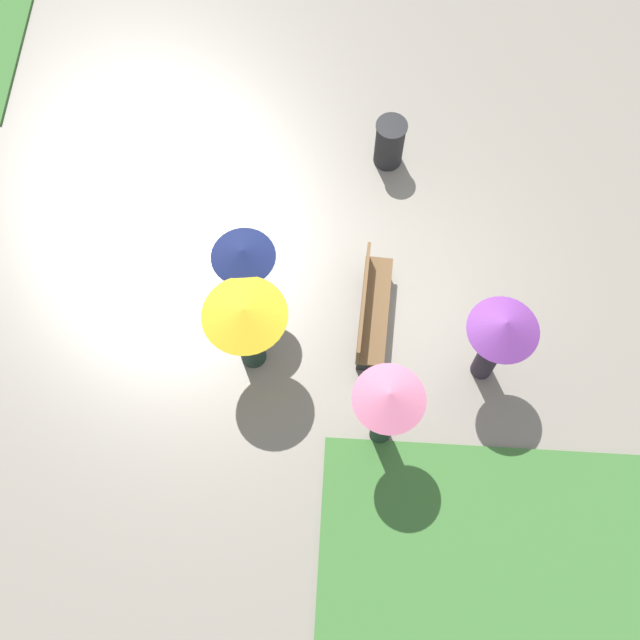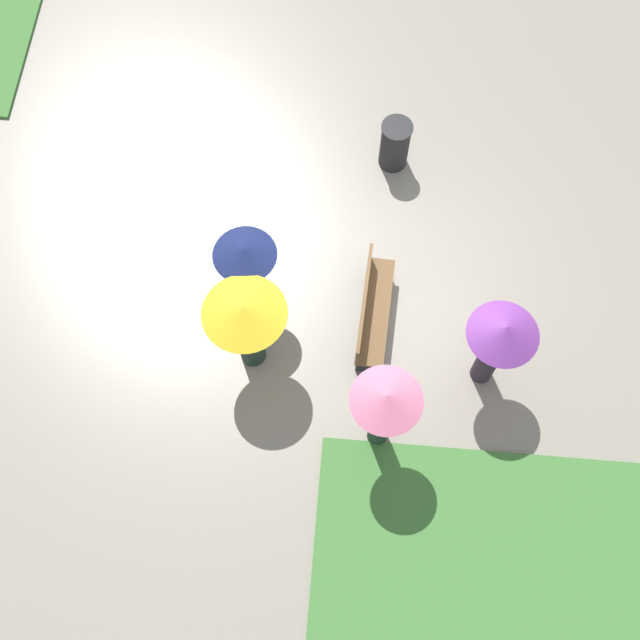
{
  "view_description": "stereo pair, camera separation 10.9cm",
  "coord_description": "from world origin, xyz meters",
  "px_view_note": "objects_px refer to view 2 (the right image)",
  "views": [
    {
      "loc": [
        -5.29,
        1.19,
        11.36
      ],
      "look_at": [
        -0.98,
        1.44,
        1.03
      ],
      "focal_mm": 45.0,
      "sensor_mm": 36.0,
      "label": 1
    },
    {
      "loc": [
        -5.28,
        1.08,
        11.36
      ],
      "look_at": [
        -0.98,
        1.44,
        1.03
      ],
      "focal_mm": 45.0,
      "sensor_mm": 36.0,
      "label": 2
    }
  ],
  "objects_px": {
    "crowd_person_purple": "(499,341)",
    "park_bench": "(371,310)",
    "trash_bin": "(395,145)",
    "crowd_person_yellow": "(246,322)",
    "crowd_person_pink": "(384,408)",
    "crowd_person_navy": "(247,266)"
  },
  "relations": [
    {
      "from": "trash_bin",
      "to": "park_bench",
      "type": "bearing_deg",
      "value": 175.8
    },
    {
      "from": "trash_bin",
      "to": "crowd_person_navy",
      "type": "distance_m",
      "value": 3.5
    },
    {
      "from": "crowd_person_yellow",
      "to": "crowd_person_navy",
      "type": "distance_m",
      "value": 0.89
    },
    {
      "from": "park_bench",
      "to": "crowd_person_yellow",
      "type": "distance_m",
      "value": 2.01
    },
    {
      "from": "trash_bin",
      "to": "crowd_person_yellow",
      "type": "distance_m",
      "value": 4.18
    },
    {
      "from": "trash_bin",
      "to": "crowd_person_purple",
      "type": "xyz_separation_m",
      "value": [
        -3.64,
        -1.5,
        0.88
      ]
    },
    {
      "from": "crowd_person_navy",
      "to": "crowd_person_purple",
      "type": "xyz_separation_m",
      "value": [
        -0.89,
        -3.52,
        0.12
      ]
    },
    {
      "from": "park_bench",
      "to": "crowd_person_yellow",
      "type": "height_order",
      "value": "crowd_person_yellow"
    },
    {
      "from": "crowd_person_pink",
      "to": "crowd_person_purple",
      "type": "relative_size",
      "value": 1.07
    },
    {
      "from": "crowd_person_yellow",
      "to": "crowd_person_navy",
      "type": "xyz_separation_m",
      "value": [
        0.88,
        0.1,
        -0.05
      ]
    },
    {
      "from": "park_bench",
      "to": "crowd_person_navy",
      "type": "relative_size",
      "value": 1.01
    },
    {
      "from": "crowd_person_purple",
      "to": "park_bench",
      "type": "bearing_deg",
      "value": 45.58
    },
    {
      "from": "crowd_person_navy",
      "to": "crowd_person_yellow",
      "type": "bearing_deg",
      "value": -9.75
    },
    {
      "from": "park_bench",
      "to": "crowd_person_pink",
      "type": "height_order",
      "value": "crowd_person_pink"
    },
    {
      "from": "crowd_person_yellow",
      "to": "crowd_person_pink",
      "type": "relative_size",
      "value": 0.91
    },
    {
      "from": "crowd_person_yellow",
      "to": "crowd_person_purple",
      "type": "bearing_deg",
      "value": -82.76
    },
    {
      "from": "crowd_person_purple",
      "to": "crowd_person_pink",
      "type": "bearing_deg",
      "value": 103.77
    },
    {
      "from": "crowd_person_pink",
      "to": "trash_bin",
      "type": "bearing_deg",
      "value": -179.34
    },
    {
      "from": "crowd_person_navy",
      "to": "park_bench",
      "type": "bearing_deg",
      "value": 67.25
    },
    {
      "from": "park_bench",
      "to": "crowd_person_pink",
      "type": "xyz_separation_m",
      "value": [
        -1.78,
        -0.22,
        0.95
      ]
    },
    {
      "from": "park_bench",
      "to": "crowd_person_pink",
      "type": "relative_size",
      "value": 0.9
    },
    {
      "from": "trash_bin",
      "to": "crowd_person_yellow",
      "type": "height_order",
      "value": "crowd_person_yellow"
    }
  ]
}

